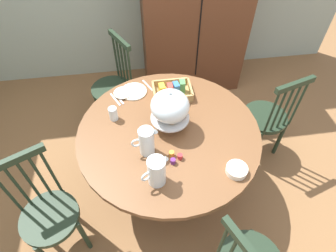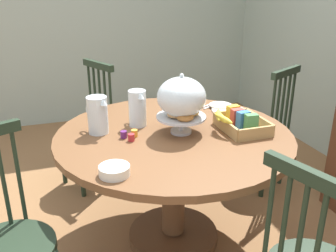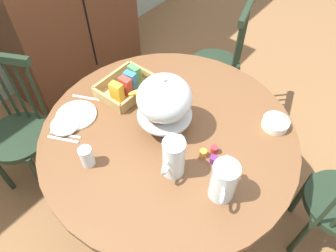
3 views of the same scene
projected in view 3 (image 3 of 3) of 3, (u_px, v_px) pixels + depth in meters
ground_plane at (172, 200)px, 2.18m from camera, size 10.00×10.00×0.00m
dining_table at (168, 153)px, 1.76m from camera, size 1.35×1.35×0.74m
windsor_chair_by_cabinet at (217, 66)px, 2.42m from camera, size 0.42×0.42×0.97m
windsor_chair_facing_door at (20, 134)px, 1.98m from camera, size 0.45×0.45×0.97m
pastry_stand_with_dome at (164, 100)px, 1.50m from camera, size 0.28×0.28×0.34m
orange_juice_pitcher at (223, 183)px, 1.32m from camera, size 0.18×0.11×0.21m
milk_pitcher at (174, 159)px, 1.40m from camera, size 0.19×0.10×0.22m
cereal_basket at (128, 86)px, 1.78m from camera, size 0.32×0.30×0.12m
china_plate_large at (76, 115)px, 1.69m from camera, size 0.22×0.22×0.01m
china_plate_small at (65, 125)px, 1.63m from camera, size 0.15×0.15×0.01m
cereal_bowl at (275, 123)px, 1.63m from camera, size 0.14×0.14×0.04m
drinking_glass at (87, 157)px, 1.46m from camera, size 0.06×0.06×0.11m
jam_jar_strawberry at (214, 150)px, 1.53m from camera, size 0.04×0.04×0.04m
jam_jar_apricot at (203, 153)px, 1.51m from camera, size 0.04×0.04×0.04m
jam_jar_grape at (214, 160)px, 1.49m from camera, size 0.04×0.04×0.04m
table_knife at (65, 135)px, 1.61m from camera, size 0.09×0.16×0.01m
dinner_fork at (63, 139)px, 1.59m from camera, size 0.09×0.16×0.01m
soup_spoon at (86, 98)px, 1.78m from camera, size 0.09×0.16×0.01m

